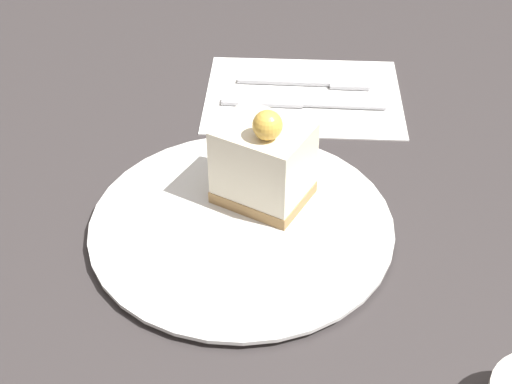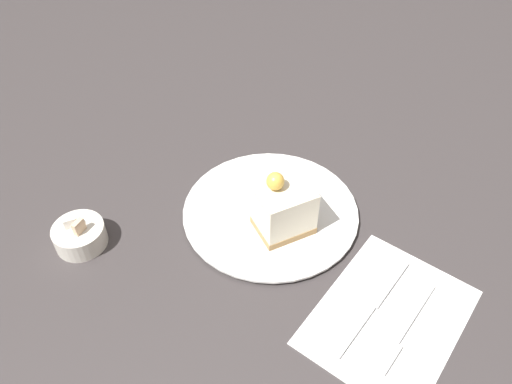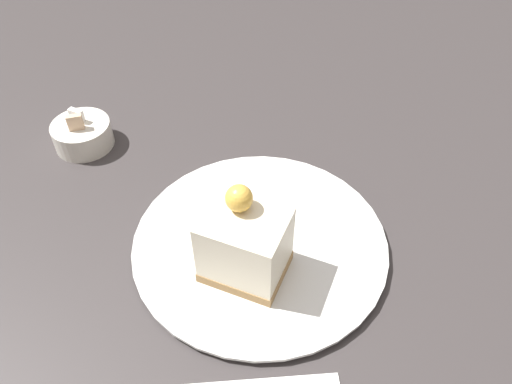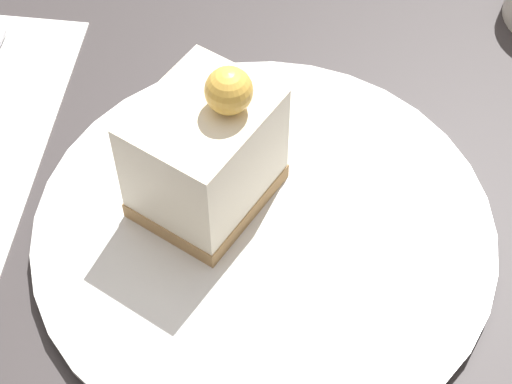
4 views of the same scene
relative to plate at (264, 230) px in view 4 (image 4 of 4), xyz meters
The scene contains 3 objects.
ground_plane 0.03m from the plate, 50.40° to the right, with size 4.00×4.00×0.00m, color #383333.
plate is the anchor object (origin of this frame).
cake_slice 0.06m from the plate, 160.17° to the left, with size 0.09×0.10×0.11m.
Camera 4 is at (0.05, -0.27, 0.45)m, focal length 60.00 mm.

